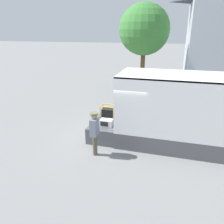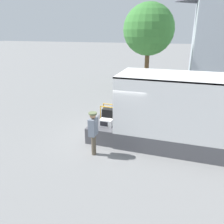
# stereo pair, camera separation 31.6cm
# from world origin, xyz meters

# --- Properties ---
(ground_plane) EXTENTS (160.00, 160.00, 0.00)m
(ground_plane) POSITION_xyz_m (0.00, 0.00, 0.00)
(ground_plane) COLOR gray
(box_truck) EXTENTS (6.84, 2.30, 2.99)m
(box_truck) POSITION_xyz_m (4.07, 0.00, 0.92)
(box_truck) COLOR silver
(box_truck) RESTS_ON ground
(tailgate_deck) EXTENTS (1.26, 2.18, 0.70)m
(tailgate_deck) POSITION_xyz_m (-0.63, 0.00, 0.35)
(tailgate_deck) COLOR #4C4C51
(tailgate_deck) RESTS_ON ground
(microwave) EXTENTS (0.53, 0.35, 0.30)m
(microwave) POSITION_xyz_m (-0.49, -0.50, 0.85)
(microwave) COLOR white
(microwave) RESTS_ON tailgate_deck
(portable_generator) EXTENTS (0.68, 0.43, 0.64)m
(portable_generator) POSITION_xyz_m (-0.67, 0.38, 0.94)
(portable_generator) COLOR black
(portable_generator) RESTS_ON tailgate_deck
(worker_person) EXTENTS (0.32, 0.44, 1.76)m
(worker_person) POSITION_xyz_m (-0.57, -1.77, 1.08)
(worker_person) COLOR brown
(worker_person) RESTS_ON ground
(street_tree) EXTENTS (3.98, 3.98, 6.65)m
(street_tree) POSITION_xyz_m (-0.43, 9.52, 4.64)
(street_tree) COLOR brown
(street_tree) RESTS_ON ground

